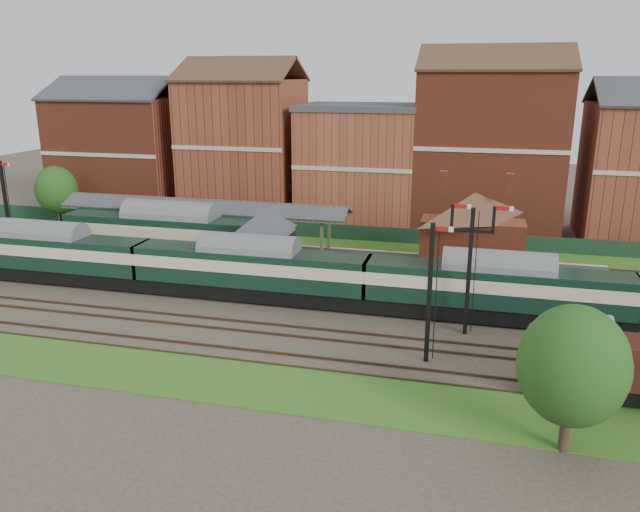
% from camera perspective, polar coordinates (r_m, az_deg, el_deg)
% --- Properties ---
extents(ground, '(160.00, 160.00, 0.00)m').
position_cam_1_polar(ground, '(44.27, -2.55, -4.30)').
color(ground, '#473D33').
rests_on(ground, ground).
extents(grass_back, '(90.00, 4.50, 0.06)m').
position_cam_1_polar(grass_back, '(59.01, 1.94, 1.04)').
color(grass_back, '#2D6619').
rests_on(grass_back, ground).
extents(grass_front, '(90.00, 5.00, 0.06)m').
position_cam_1_polar(grass_front, '(33.94, -8.52, -11.15)').
color(grass_front, '#2D6619').
rests_on(grass_front, ground).
extents(fence, '(90.00, 0.12, 1.50)m').
position_cam_1_polar(fence, '(60.72, 2.35, 2.18)').
color(fence, '#193823').
rests_on(fence, ground).
extents(platform, '(55.00, 3.40, 1.00)m').
position_cam_1_polar(platform, '(54.39, -4.63, 0.18)').
color(platform, '#2D2D2D').
rests_on(platform, ground).
extents(signal_box, '(5.40, 5.40, 6.00)m').
position_cam_1_polar(signal_box, '(47.12, -4.95, 1.02)').
color(signal_box, '#626F4F').
rests_on(signal_box, ground).
extents(brick_hut, '(3.20, 2.64, 2.94)m').
position_cam_1_polar(brick_hut, '(45.77, 4.62, -2.05)').
color(brick_hut, brown).
rests_on(brick_hut, ground).
extents(station_building, '(8.10, 8.10, 5.90)m').
position_cam_1_polar(station_building, '(50.71, 13.79, 2.60)').
color(station_building, '#973F26').
rests_on(station_building, platform).
extents(canopy, '(26.00, 3.89, 4.08)m').
position_cam_1_polar(canopy, '(55.62, -10.61, 4.65)').
color(canopy, '#454C2F').
rests_on(canopy, platform).
extents(semaphore_bracket, '(3.60, 0.25, 8.18)m').
position_cam_1_polar(semaphore_bracket, '(38.69, 13.58, -0.58)').
color(semaphore_bracket, black).
rests_on(semaphore_bracket, ground).
extents(semaphore_platform_end, '(1.23, 0.25, 8.00)m').
position_cam_1_polar(semaphore_platform_end, '(64.59, -26.79, 4.39)').
color(semaphore_platform_end, black).
rests_on(semaphore_platform_end, ground).
extents(semaphore_siding, '(1.23, 0.25, 8.00)m').
position_cam_1_polar(semaphore_siding, '(34.62, 10.02, -3.21)').
color(semaphore_siding, black).
rests_on(semaphore_siding, ground).
extents(town_backdrop, '(69.00, 10.00, 16.00)m').
position_cam_1_polar(town_backdrop, '(66.33, 3.55, 8.87)').
color(town_backdrop, '#973F26').
rests_on(town_backdrop, ground).
extents(dmu_train, '(50.74, 2.67, 3.90)m').
position_cam_1_polar(dmu_train, '(44.48, -6.44, -1.16)').
color(dmu_train, black).
rests_on(dmu_train, ground).
extents(platform_railcar, '(19.17, 3.02, 4.42)m').
position_cam_1_polar(platform_railcar, '(53.87, -13.37, 1.91)').
color(platform_railcar, black).
rests_on(platform_railcar, ground).
extents(goods_van_b, '(5.47, 2.37, 3.32)m').
position_cam_1_polar(goods_van_b, '(34.03, 23.16, -8.79)').
color(goods_van_b, black).
rests_on(goods_van_b, ground).
extents(tree_far, '(4.52, 4.52, 6.60)m').
position_cam_1_polar(tree_far, '(28.14, 22.11, -9.31)').
color(tree_far, '#382619').
rests_on(tree_far, ground).
extents(tree_back, '(4.35, 4.35, 6.35)m').
position_cam_1_polar(tree_back, '(71.44, -22.95, 5.58)').
color(tree_back, '#382619').
rests_on(tree_back, ground).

